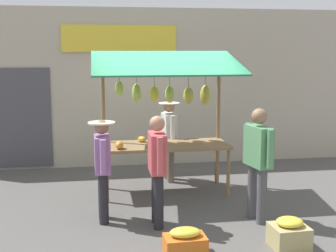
% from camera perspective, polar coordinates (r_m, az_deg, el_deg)
% --- Properties ---
extents(ground_plane, '(40.00, 40.00, 0.00)m').
position_cam_1_polar(ground_plane, '(8.32, -0.33, -8.19)').
color(ground_plane, '#514F4C').
extents(street_backdrop, '(9.00, 0.30, 3.40)m').
position_cam_1_polar(street_backdrop, '(10.13, -2.62, 4.77)').
color(street_backdrop, '#B2A893').
rests_on(street_backdrop, ground).
extents(market_stall, '(2.50, 1.46, 2.50)m').
position_cam_1_polar(market_stall, '(8.04, -0.33, 2.57)').
color(market_stall, olive).
rests_on(market_stall, ground).
extents(vendor_with_sunhat, '(0.40, 0.67, 1.55)m').
position_cam_1_polar(vendor_with_sunhat, '(8.85, 0.13, -1.06)').
color(vendor_with_sunhat, '#726656').
rests_on(vendor_with_sunhat, ground).
extents(shopper_with_ponytail, '(0.22, 0.69, 1.61)m').
position_cam_1_polar(shopper_with_ponytail, '(6.55, -1.33, -4.63)').
color(shopper_with_ponytail, '#232328').
rests_on(shopper_with_ponytail, ground).
extents(shopper_in_striped_shirt, '(0.39, 0.66, 1.52)m').
position_cam_1_polar(shopper_in_striped_shirt, '(6.81, -8.10, -4.55)').
color(shopper_in_striped_shirt, '#232328').
rests_on(shopper_in_striped_shirt, ground).
extents(shopper_with_shopping_bag, '(0.31, 0.70, 1.69)m').
position_cam_1_polar(shopper_with_shopping_bag, '(6.86, 11.07, -3.69)').
color(shopper_with_shopping_bag, '#4C4C51').
rests_on(shopper_with_shopping_bag, ground).
extents(produce_crate_near, '(0.48, 0.44, 0.40)m').
position_cam_1_polar(produce_crate_near, '(6.27, 14.74, -12.75)').
color(produce_crate_near, tan).
rests_on(produce_crate_near, ground).
extents(produce_crate_side, '(0.53, 0.36, 0.35)m').
position_cam_1_polar(produce_crate_side, '(5.88, 2.12, -14.20)').
color(produce_crate_side, '#D1661E').
rests_on(produce_crate_side, ground).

